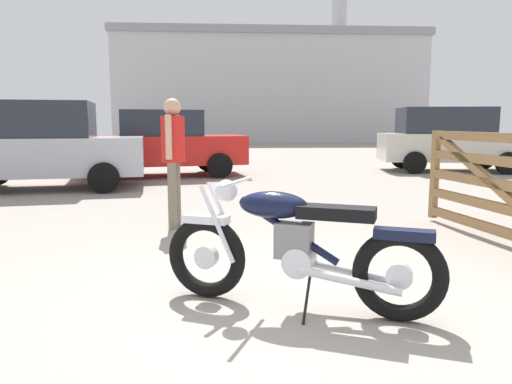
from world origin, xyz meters
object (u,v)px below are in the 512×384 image
Objects in this scene: vintage_motorcycle at (295,248)px; bystander at (173,149)px; dark_sedan_left at (449,139)px; silver_sedan_mid at (161,143)px; blue_hatchback_right at (40,145)px.

bystander is at bearing -45.16° from vintage_motorcycle.
dark_sedan_left is at bearing -124.46° from bystander.
blue_hatchback_right is at bearing 37.17° from silver_sedan_mid.
vintage_motorcycle is 9.34m from silver_sedan_mid.
dark_sedan_left reaches higher than bystander.
vintage_motorcycle is 3.11m from bystander.
dark_sedan_left is at bearing 8.77° from blue_hatchback_right.
blue_hatchback_right reaches higher than silver_sedan_mid.
bystander is at bearing 87.19° from silver_sedan_mid.
dark_sedan_left is (6.15, 9.62, 0.47)m from vintage_motorcycle.
bystander is (-1.05, 2.87, 0.57)m from vintage_motorcycle.
silver_sedan_mid reaches higher than vintage_motorcycle.
blue_hatchback_right is (-3.99, 6.83, 0.47)m from vintage_motorcycle.
blue_hatchback_right and dark_sedan_left have the same top height.
dark_sedan_left is (7.95, 0.46, 0.08)m from silver_sedan_mid.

